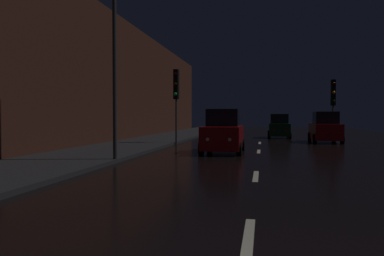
{
  "coord_description": "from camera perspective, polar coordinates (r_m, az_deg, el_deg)",
  "views": [
    {
      "loc": [
        0.2,
        -2.87,
        1.81
      ],
      "look_at": [
        -4.19,
        21.69,
        1.08
      ],
      "focal_mm": 37.13,
      "sensor_mm": 36.0,
      "label": 1
    }
  ],
  "objects": [
    {
      "name": "ground",
      "position": [
        27.43,
        9.71,
        -2.15
      ],
      "size": [
        27.53,
        84.0,
        0.02
      ],
      "primitive_type": "cube",
      "color": "black"
    },
    {
      "name": "sidewalk_left",
      "position": [
        28.5,
        -5.69,
        -1.82
      ],
      "size": [
        4.4,
        84.0,
        0.15
      ],
      "primitive_type": "cube",
      "color": "#28282B",
      "rests_on": "ground"
    },
    {
      "name": "building_facade_left",
      "position": [
        26.16,
        -13.38,
        7.42
      ],
      "size": [
        0.8,
        63.0,
        8.9
      ],
      "primitive_type": "cube",
      "color": "#472319",
      "rests_on": "ground"
    },
    {
      "name": "lane_centerline",
      "position": [
        16.56,
        9.42,
        -4.6
      ],
      "size": [
        0.16,
        23.63,
        0.01
      ],
      "color": "beige",
      "rests_on": "ground"
    },
    {
      "name": "traffic_light_far_left",
      "position": [
        25.46,
        -2.3,
        5.46
      ],
      "size": [
        0.33,
        0.47,
        4.81
      ],
      "rotation": [
        0.0,
        0.0,
        -1.66
      ],
      "color": "#38383A",
      "rests_on": "ground"
    },
    {
      "name": "traffic_light_far_right",
      "position": [
        30.91,
        19.62,
        4.23
      ],
      "size": [
        0.32,
        0.46,
        4.51
      ],
      "rotation": [
        0.0,
        0.0,
        -1.53
      ],
      "color": "#38383A",
      "rests_on": "ground"
    },
    {
      "name": "streetlamp_overhead",
      "position": [
        15.96,
        -9.65,
        14.5
      ],
      "size": [
        1.7,
        0.44,
        8.25
      ],
      "color": "#2D2D30",
      "rests_on": "ground"
    },
    {
      "name": "car_approaching_headlights",
      "position": [
        19.89,
        4.52,
        -0.69
      ],
      "size": [
        1.99,
        4.31,
        2.17
      ],
      "rotation": [
        0.0,
        0.0,
        -1.57
      ],
      "color": "maroon",
      "rests_on": "ground"
    },
    {
      "name": "car_distant_taillights",
      "position": [
        34.07,
        12.39,
        0.14
      ],
      "size": [
        1.84,
        3.99,
        2.01
      ],
      "rotation": [
        0.0,
        0.0,
        1.57
      ],
      "color": "#0F3819",
      "rests_on": "ground"
    },
    {
      "name": "car_parked_right_far",
      "position": [
        29.06,
        18.58,
        -0.05
      ],
      "size": [
        1.96,
        4.24,
        2.14
      ],
      "rotation": [
        0.0,
        0.0,
        1.57
      ],
      "color": "maroon",
      "rests_on": "ground"
    }
  ]
}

